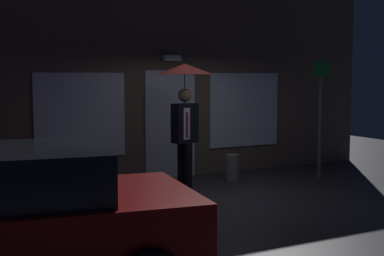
{
  "coord_description": "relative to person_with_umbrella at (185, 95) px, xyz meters",
  "views": [
    {
      "loc": [
        -4.61,
        -7.66,
        2.08
      ],
      "look_at": [
        -0.15,
        0.93,
        1.14
      ],
      "focal_mm": 49.97,
      "sensor_mm": 36.0,
      "label": 1
    }
  ],
  "objects": [
    {
      "name": "ground_plane",
      "position": [
        0.3,
        -0.93,
        -1.75
      ],
      "size": [
        18.0,
        18.0,
        0.0
      ],
      "primitive_type": "plane",
      "color": "#2D2D33"
    },
    {
      "name": "person_with_umbrella",
      "position": [
        0.0,
        0.0,
        0.0
      ],
      "size": [
        1.03,
        1.03,
        2.31
      ],
      "rotation": [
        0.0,
        0.0,
        0.21
      ],
      "color": "black",
      "rests_on": "ground"
    },
    {
      "name": "street_sign_post",
      "position": [
        2.98,
        -0.21,
        -0.35
      ],
      "size": [
        0.4,
        0.07,
        2.47
      ],
      "color": "#595B60",
      "rests_on": "ground"
    },
    {
      "name": "building_facade",
      "position": [
        0.29,
        1.41,
        0.44
      ],
      "size": [
        9.87,
        0.48,
        4.42
      ],
      "color": "brown",
      "rests_on": "ground"
    },
    {
      "name": "sidewalk_bollard",
      "position": [
        1.23,
        0.36,
        -1.48
      ],
      "size": [
        0.29,
        0.29,
        0.53
      ],
      "primitive_type": "cylinder",
      "color": "slate",
      "rests_on": "ground"
    }
  ]
}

